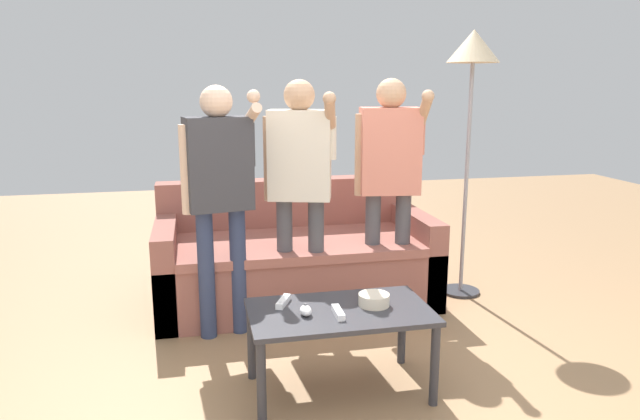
% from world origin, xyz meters
% --- Properties ---
extents(ground_plane, '(12.00, 12.00, 0.00)m').
position_xyz_m(ground_plane, '(0.00, 0.00, 0.00)').
color(ground_plane, '#93704C').
extents(couch, '(1.90, 0.95, 0.82)m').
position_xyz_m(couch, '(-0.00, 1.30, 0.29)').
color(couch, brown).
rests_on(couch, ground).
extents(coffee_table, '(0.90, 0.52, 0.44)m').
position_xyz_m(coffee_table, '(-0.00, -0.02, 0.38)').
color(coffee_table, '#2D2D33').
rests_on(coffee_table, ground).
extents(snack_bowl, '(0.16, 0.16, 0.06)m').
position_xyz_m(snack_bowl, '(0.18, -0.01, 0.47)').
color(snack_bowl, beige).
rests_on(snack_bowl, coffee_table).
extents(game_remote_nunchuk, '(0.06, 0.09, 0.05)m').
position_xyz_m(game_remote_nunchuk, '(-0.18, -0.06, 0.46)').
color(game_remote_nunchuk, white).
rests_on(game_remote_nunchuk, coffee_table).
extents(floor_lamp, '(0.36, 0.36, 1.88)m').
position_xyz_m(floor_lamp, '(1.23, 1.16, 1.65)').
color(floor_lamp, '#2D2D33').
rests_on(floor_lamp, ground).
extents(player_left, '(0.47, 0.29, 1.52)m').
position_xyz_m(player_left, '(-0.53, 0.79, 0.96)').
color(player_left, '#2D3856').
rests_on(player_left, ground).
extents(player_center, '(0.44, 0.41, 1.55)m').
position_xyz_m(player_center, '(-0.02, 0.92, 0.98)').
color(player_center, '#47474C').
rests_on(player_center, ground).
extents(player_right, '(0.45, 0.37, 1.56)m').
position_xyz_m(player_right, '(0.58, 0.97, 0.98)').
color(player_right, '#47474C').
rests_on(player_right, ground).
extents(game_remote_wand_near, '(0.04, 0.15, 0.03)m').
position_xyz_m(game_remote_wand_near, '(-0.03, -0.09, 0.45)').
color(game_remote_wand_near, white).
rests_on(game_remote_wand_near, coffee_table).
extents(game_remote_wand_far, '(0.10, 0.15, 0.03)m').
position_xyz_m(game_remote_wand_far, '(-0.26, 0.10, 0.45)').
color(game_remote_wand_far, white).
rests_on(game_remote_wand_far, coffee_table).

